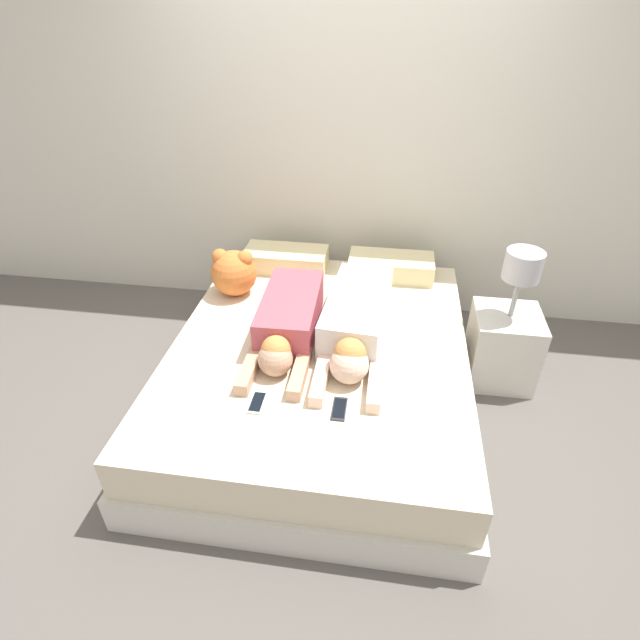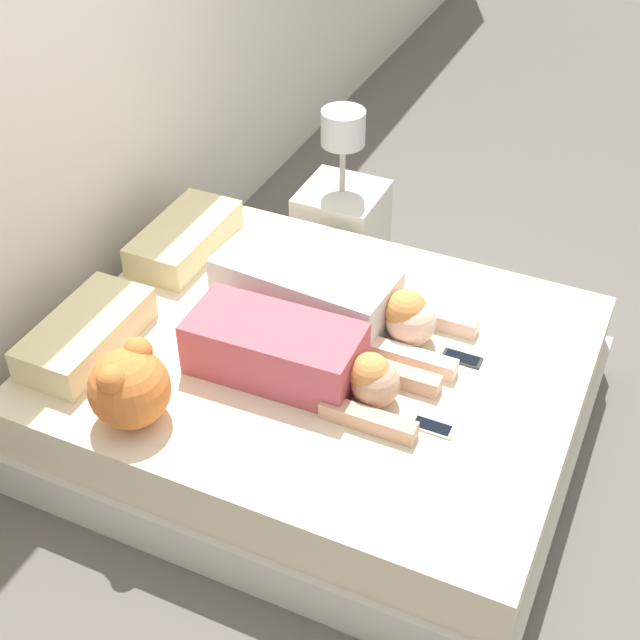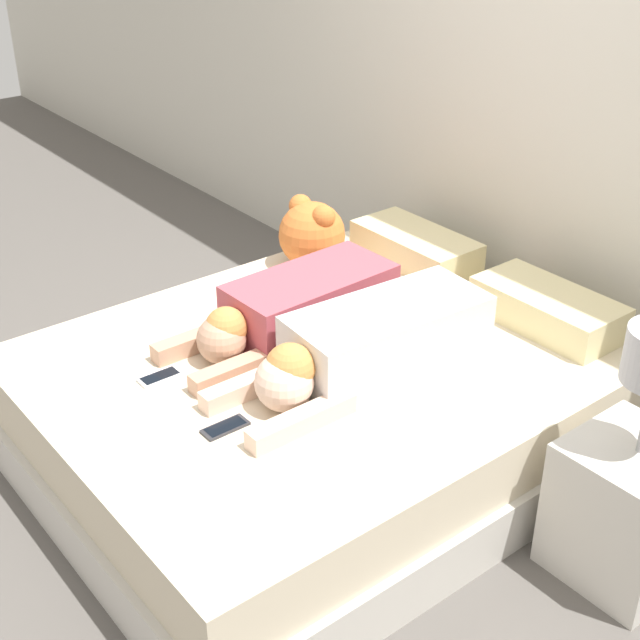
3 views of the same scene
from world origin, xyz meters
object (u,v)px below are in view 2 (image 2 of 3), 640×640
(person_right, at_px, (329,296))
(nightstand, at_px, (342,222))
(person_left, at_px, (297,356))
(plush_toy, at_px, (129,387))
(cell_phone_left, at_px, (432,427))
(pillow_head_left, at_px, (86,334))
(pillow_head_right, at_px, (185,238))
(cell_phone_right, at_px, (462,358))
(bed, at_px, (320,390))

(person_right, relative_size, nightstand, 1.19)
(person_left, bearing_deg, plush_toy, 134.94)
(cell_phone_left, bearing_deg, pillow_head_left, 95.91)
(pillow_head_right, bearing_deg, cell_phone_left, -113.39)
(pillow_head_left, bearing_deg, nightstand, -17.23)
(cell_phone_left, distance_m, cell_phone_right, 0.41)
(pillow_head_left, height_order, nightstand, nightstand)
(bed, xyz_separation_m, cell_phone_left, (-0.23, -0.56, 0.23))
(cell_phone_right, bearing_deg, pillow_head_left, 111.65)
(person_left, relative_size, cell_phone_right, 6.06)
(bed, distance_m, pillow_head_right, 0.98)
(pillow_head_right, distance_m, nightstand, 0.91)
(nightstand, bearing_deg, person_right, -159.77)
(pillow_head_right, xyz_separation_m, nightstand, (0.75, -0.47, -0.22))
(person_left, distance_m, cell_phone_right, 0.67)
(bed, xyz_separation_m, nightstand, (1.13, 0.39, 0.08))
(bed, relative_size, cell_phone_left, 13.30)
(pillow_head_left, relative_size, person_left, 0.61)
(cell_phone_right, bearing_deg, plush_toy, 129.17)
(person_left, bearing_deg, bed, -3.28)
(pillow_head_left, height_order, person_right, person_right)
(nightstand, bearing_deg, cell_phone_right, -135.59)
(person_right, relative_size, plush_toy, 3.48)
(nightstand, bearing_deg, plush_toy, 177.66)
(pillow_head_left, distance_m, person_left, 0.87)
(pillow_head_left, bearing_deg, person_left, -77.49)
(pillow_head_right, bearing_deg, cell_phone_right, -98.25)
(pillow_head_right, distance_m, person_right, 0.83)
(cell_phone_right, distance_m, nightstand, 1.34)
(pillow_head_right, height_order, cell_phone_right, pillow_head_right)
(pillow_head_right, distance_m, person_left, 1.02)
(person_left, height_order, person_right, person_right)
(bed, relative_size, pillow_head_right, 3.59)
(cell_phone_right, height_order, nightstand, nightstand)
(bed, bearing_deg, cell_phone_left, -112.67)
(nightstand, bearing_deg, bed, -160.92)
(pillow_head_left, height_order, cell_phone_right, pillow_head_left)
(cell_phone_left, xyz_separation_m, cell_phone_right, (0.41, 0.02, 0.00))
(person_left, distance_m, nightstand, 1.39)
(person_right, bearing_deg, cell_phone_left, -125.48)
(person_left, height_order, cell_phone_right, person_left)
(plush_toy, bearing_deg, cell_phone_left, -68.13)
(plush_toy, xyz_separation_m, nightstand, (1.77, -0.07, -0.31))
(person_left, xyz_separation_m, plush_toy, (-0.45, 0.45, 0.05))
(pillow_head_left, relative_size, person_right, 0.54)
(pillow_head_right, relative_size, cell_phone_right, 3.70)
(pillow_head_right, relative_size, person_right, 0.54)
(person_right, distance_m, nightstand, 1.02)
(person_left, bearing_deg, cell_phone_left, -94.17)
(pillow_head_left, relative_size, nightstand, 0.64)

